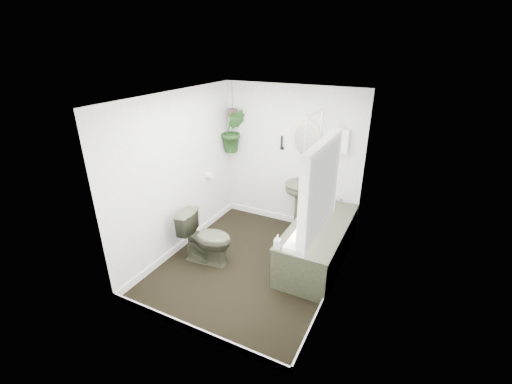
% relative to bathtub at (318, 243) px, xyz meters
% --- Properties ---
extents(floor, '(2.30, 2.80, 0.02)m').
position_rel_bathtub_xyz_m(floor, '(-0.80, -0.50, -0.30)').
color(floor, black).
rests_on(floor, ground).
extents(ceiling, '(2.30, 2.80, 0.02)m').
position_rel_bathtub_xyz_m(ceiling, '(-0.80, -0.50, 2.02)').
color(ceiling, white).
rests_on(ceiling, ground).
extents(wall_back, '(2.30, 0.02, 2.30)m').
position_rel_bathtub_xyz_m(wall_back, '(-0.80, 0.91, 0.86)').
color(wall_back, white).
rests_on(wall_back, ground).
extents(wall_front, '(2.30, 0.02, 2.30)m').
position_rel_bathtub_xyz_m(wall_front, '(-0.80, -1.91, 0.86)').
color(wall_front, white).
rests_on(wall_front, ground).
extents(wall_left, '(0.02, 2.80, 2.30)m').
position_rel_bathtub_xyz_m(wall_left, '(-1.96, -0.50, 0.86)').
color(wall_left, white).
rests_on(wall_left, ground).
extents(wall_right, '(0.02, 2.80, 2.30)m').
position_rel_bathtub_xyz_m(wall_right, '(0.36, -0.50, 0.86)').
color(wall_right, white).
rests_on(wall_right, ground).
extents(skirting, '(2.30, 2.80, 0.10)m').
position_rel_bathtub_xyz_m(skirting, '(-0.80, -0.50, -0.24)').
color(skirting, white).
rests_on(skirting, floor).
extents(bathtub, '(0.72, 1.72, 0.58)m').
position_rel_bathtub_xyz_m(bathtub, '(0.00, 0.00, 0.00)').
color(bathtub, '#3E3F2E').
rests_on(bathtub, floor).
extents(bath_screen, '(0.04, 0.72, 1.40)m').
position_rel_bathtub_xyz_m(bath_screen, '(-0.33, 0.49, 0.99)').
color(bath_screen, silver).
rests_on(bath_screen, bathtub).
extents(shower_box, '(0.20, 0.10, 0.35)m').
position_rel_bathtub_xyz_m(shower_box, '(0.00, 0.84, 1.26)').
color(shower_box, white).
rests_on(shower_box, wall_back).
extents(oval_mirror, '(0.46, 0.03, 0.62)m').
position_rel_bathtub_xyz_m(oval_mirror, '(-0.55, 0.87, 1.21)').
color(oval_mirror, beige).
rests_on(oval_mirror, wall_back).
extents(wall_sconce, '(0.04, 0.04, 0.22)m').
position_rel_bathtub_xyz_m(wall_sconce, '(-0.95, 0.86, 1.11)').
color(wall_sconce, black).
rests_on(wall_sconce, wall_back).
extents(toilet_roll_holder, '(0.11, 0.11, 0.11)m').
position_rel_bathtub_xyz_m(toilet_roll_holder, '(-1.90, 0.20, 0.61)').
color(toilet_roll_holder, white).
rests_on(toilet_roll_holder, wall_left).
extents(window_recess, '(0.08, 1.00, 0.90)m').
position_rel_bathtub_xyz_m(window_recess, '(0.29, -1.20, 1.36)').
color(window_recess, white).
rests_on(window_recess, wall_right).
extents(window_sill, '(0.18, 1.00, 0.04)m').
position_rel_bathtub_xyz_m(window_sill, '(0.22, -1.20, 0.94)').
color(window_sill, white).
rests_on(window_sill, wall_right).
extents(window_blinds, '(0.01, 0.86, 0.76)m').
position_rel_bathtub_xyz_m(window_blinds, '(0.24, -1.20, 1.36)').
color(window_blinds, white).
rests_on(window_blinds, wall_right).
extents(toilet, '(0.78, 0.50, 0.75)m').
position_rel_bathtub_xyz_m(toilet, '(-1.40, -0.70, 0.08)').
color(toilet, '#3E3F2E').
rests_on(toilet, floor).
extents(pedestal_sink, '(0.56, 0.50, 0.83)m').
position_rel_bathtub_xyz_m(pedestal_sink, '(-0.55, 0.72, 0.12)').
color(pedestal_sink, '#3E3F2E').
rests_on(pedestal_sink, floor).
extents(sill_plant, '(0.25, 0.23, 0.23)m').
position_rel_bathtub_xyz_m(sill_plant, '(0.23, -1.07, 1.08)').
color(sill_plant, black).
rests_on(sill_plant, window_sill).
extents(hanging_plant, '(0.50, 0.48, 0.72)m').
position_rel_bathtub_xyz_m(hanging_plant, '(-1.77, 0.75, 1.23)').
color(hanging_plant, black).
rests_on(hanging_plant, ceiling).
extents(soap_bottle, '(0.10, 0.10, 0.18)m').
position_rel_bathtub_xyz_m(soap_bottle, '(-0.29, -0.79, 0.38)').
color(soap_bottle, black).
rests_on(soap_bottle, bathtub).
extents(hanging_pot, '(0.16, 0.16, 0.12)m').
position_rel_bathtub_xyz_m(hanging_pot, '(-1.77, 0.75, 1.53)').
color(hanging_pot, '#3E322B').
rests_on(hanging_pot, ceiling).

